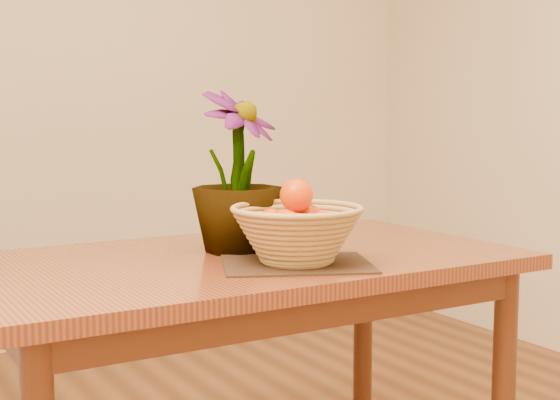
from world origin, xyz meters
TOP-DOWN VIEW (x-y plane):
  - wall_back at (0.00, 2.25)m, footprint 4.00×0.02m
  - table at (0.00, 0.30)m, footprint 1.40×0.80m
  - placemat at (0.04, 0.11)m, footprint 0.44×0.39m
  - wicker_basket at (0.04, 0.11)m, footprint 0.32×0.32m
  - orange_pile at (0.04, 0.12)m, footprint 0.19×0.19m
  - potted_plant at (0.00, 0.36)m, footprint 0.33×0.33m

SIDE VIEW (x-z plane):
  - table at x=0.00m, z-range 0.29..1.04m
  - placemat at x=0.04m, z-range 0.75..0.76m
  - wicker_basket at x=0.04m, z-range 0.75..0.89m
  - orange_pile at x=0.04m, z-range 0.79..0.94m
  - potted_plant at x=0.00m, z-range 0.75..1.18m
  - wall_back at x=0.00m, z-range 0.00..2.70m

